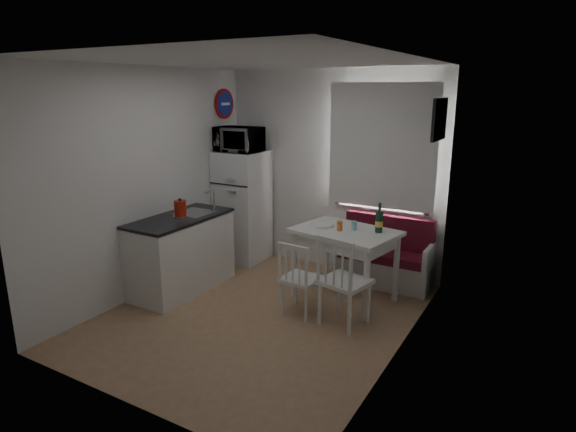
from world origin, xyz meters
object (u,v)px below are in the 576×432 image
at_px(dining_table, 345,238).
at_px(fridge, 243,206).
at_px(bench, 384,262).
at_px(wine_bottle, 379,218).
at_px(chair_right, 341,273).
at_px(microwave, 239,139).
at_px(chair_left, 298,271).
at_px(kettle, 180,208).
at_px(kitchen_counter, 182,253).

bearing_deg(dining_table, fridge, 173.30).
bearing_deg(bench, wine_bottle, -79.49).
bearing_deg(chair_right, dining_table, 122.04).
bearing_deg(chair_right, microwave, 161.68).
bearing_deg(dining_table, microwave, 174.78).
relative_size(chair_left, fridge, 0.29).
height_order(chair_right, kettle, kettle).
distance_m(kitchen_counter, fridge, 1.28).
bearing_deg(kitchen_counter, bench, 33.38).
bearing_deg(kettle, wine_bottle, 21.49).
distance_m(chair_left, microwave, 2.26).
xyz_separation_m(dining_table, kettle, (-1.75, -0.73, 0.28)).
relative_size(kitchen_counter, chair_left, 3.02).
bearing_deg(chair_left, dining_table, 73.35).
bearing_deg(chair_right, wine_bottle, 94.14).
distance_m(dining_table, fridge, 1.87).
height_order(kettle, wine_bottle, wine_bottle).
relative_size(kitchen_counter, kettle, 5.90).
bearing_deg(chair_right, bench, 101.70).
bearing_deg(fridge, kettle, -88.66).
bearing_deg(dining_table, bench, 79.84).
bearing_deg(chair_right, chair_left, -170.18).
height_order(chair_left, kettle, kettle).
bearing_deg(chair_right, kettle, -166.74).
bearing_deg(microwave, wine_bottle, -10.61).
height_order(bench, chair_left, bench).
xyz_separation_m(chair_right, fridge, (-2.03, 1.22, 0.17)).
relative_size(chair_right, microwave, 0.89).
distance_m(kitchen_counter, microwave, 1.72).
bearing_deg(fridge, chair_left, -38.11).
height_order(fridge, microwave, microwave).
height_order(bench, fridge, fridge).
bearing_deg(bench, kitchen_counter, -146.62).
relative_size(chair_left, kettle, 1.96).
relative_size(kitchen_counter, bench, 1.13).
relative_size(kitchen_counter, fridge, 0.86).
height_order(bench, chair_right, chair_right).
distance_m(bench, dining_table, 0.84).
relative_size(bench, dining_table, 0.96).
bearing_deg(chair_right, fridge, 160.63).
height_order(bench, kettle, kettle).
height_order(kitchen_counter, fridge, fridge).
bearing_deg(kettle, fridge, 91.34).
bearing_deg(microwave, kettle, -88.60).
bearing_deg(wine_bottle, fridge, 168.10).
distance_m(kitchen_counter, chair_right, 2.06).
height_order(microwave, wine_bottle, microwave).
distance_m(chair_left, wine_bottle, 1.08).
relative_size(bench, kettle, 5.24).
relative_size(dining_table, microwave, 2.04).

